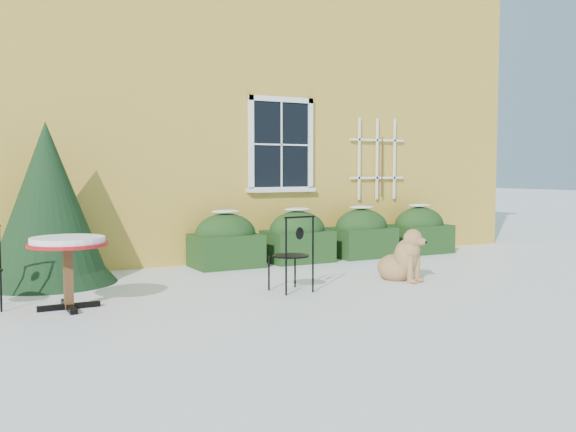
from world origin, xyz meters
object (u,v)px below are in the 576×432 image
bistro_table (68,249)px  patio_chair_near (293,254)px  dog (403,259)px  evergreen_shrub (48,219)px

bistro_table → patio_chair_near: bearing=-5.6°
bistro_table → dog: bistro_table is taller
evergreen_shrub → bistro_table: size_ratio=2.54×
bistro_table → patio_chair_near: 2.69m
evergreen_shrub → patio_chair_near: (2.64, -2.08, -0.40)m
bistro_table → patio_chair_near: patio_chair_near is taller
evergreen_shrub → patio_chair_near: size_ratio=2.26×
patio_chair_near → evergreen_shrub: bearing=-43.7°
patio_chair_near → dog: size_ratio=1.15×
evergreen_shrub → dog: (4.36, -2.10, -0.58)m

